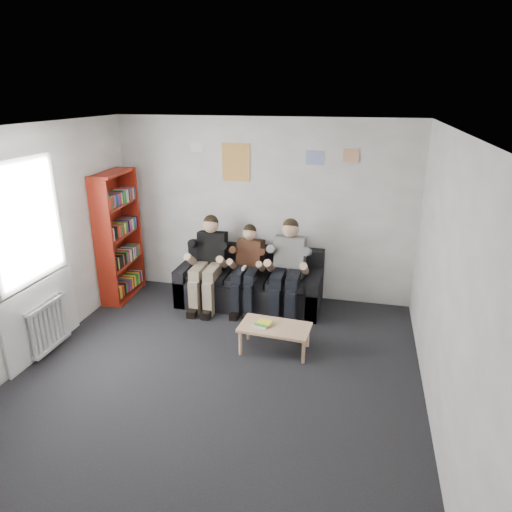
{
  "coord_description": "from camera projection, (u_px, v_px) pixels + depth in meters",
  "views": [
    {
      "loc": [
        1.44,
        -4.0,
        3.04
      ],
      "look_at": [
        0.18,
        1.3,
        1.06
      ],
      "focal_mm": 32.0,
      "sensor_mm": 36.0,
      "label": 1
    }
  ],
  "objects": [
    {
      "name": "poster_blue",
      "position": [
        315.0,
        158.0,
        6.39
      ],
      "size": [
        0.25,
        0.01,
        0.2
      ],
      "primitive_type": "cube",
      "color": "blue",
      "rests_on": "room_shell"
    },
    {
      "name": "coffee_table",
      "position": [
        275.0,
        329.0,
        5.56
      ],
      "size": [
        0.85,
        0.47,
        0.34
      ],
      "rotation": [
        0.0,
        0.0,
        -0.07
      ],
      "color": "#DCA67F",
      "rests_on": "ground"
    },
    {
      "name": "bookshelf",
      "position": [
        119.0,
        236.0,
        6.85
      ],
      "size": [
        0.29,
        0.88,
        1.94
      ],
      "rotation": [
        0.0,
        0.0,
        0.09
      ],
      "color": "maroon",
      "rests_on": "ground"
    },
    {
      "name": "poster_large",
      "position": [
        236.0,
        162.0,
        6.67
      ],
      "size": [
        0.42,
        0.01,
        0.55
      ],
      "primitive_type": "cube",
      "color": "#EFD154",
      "rests_on": "room_shell"
    },
    {
      "name": "person_left",
      "position": [
        208.0,
        263.0,
        6.67
      ],
      "size": [
        0.42,
        0.9,
        1.34
      ],
      "rotation": [
        0.0,
        0.0,
        0.06
      ],
      "color": "black",
      "rests_on": "sofa"
    },
    {
      "name": "radiator",
      "position": [
        49.0,
        325.0,
        5.54
      ],
      "size": [
        0.1,
        0.64,
        0.6
      ],
      "color": "white",
      "rests_on": "ground"
    },
    {
      "name": "person_middle",
      "position": [
        247.0,
        269.0,
        6.56
      ],
      "size": [
        0.37,
        0.79,
        1.24
      ],
      "rotation": [
        0.0,
        0.0,
        -0.13
      ],
      "color": "#4C2619",
      "rests_on": "sofa"
    },
    {
      "name": "poster_sign",
      "position": [
        197.0,
        147.0,
        6.73
      ],
      "size": [
        0.2,
        0.01,
        0.14
      ],
      "primitive_type": "cube",
      "color": "white",
      "rests_on": "room_shell"
    },
    {
      "name": "window",
      "position": [
        34.0,
        273.0,
        5.32
      ],
      "size": [
        0.05,
        1.3,
        2.36
      ],
      "color": "white",
      "rests_on": "room_shell"
    },
    {
      "name": "poster_pink",
      "position": [
        351.0,
        155.0,
        6.26
      ],
      "size": [
        0.22,
        0.01,
        0.18
      ],
      "primitive_type": "cube",
      "color": "#C43D93",
      "rests_on": "room_shell"
    },
    {
      "name": "sofa",
      "position": [
        250.0,
        284.0,
        6.85
      ],
      "size": [
        2.11,
        0.86,
        0.82
      ],
      "color": "black",
      "rests_on": "ground"
    },
    {
      "name": "room_shell",
      "position": [
        208.0,
        270.0,
        4.55
      ],
      "size": [
        5.0,
        5.0,
        5.0
      ],
      "color": "black",
      "rests_on": "ground"
    },
    {
      "name": "game_cases",
      "position": [
        262.0,
        324.0,
        5.56
      ],
      "size": [
        0.21,
        0.18,
        0.04
      ],
      "rotation": [
        0.0,
        0.0,
        -0.3
      ],
      "color": "silver",
      "rests_on": "coffee_table"
    },
    {
      "name": "person_right",
      "position": [
        287.0,
        270.0,
        6.41
      ],
      "size": [
        0.43,
        0.92,
        1.36
      ],
      "rotation": [
        0.0,
        0.0,
        -0.06
      ],
      "color": "silver",
      "rests_on": "sofa"
    }
  ]
}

